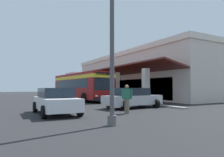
# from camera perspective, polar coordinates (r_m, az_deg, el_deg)

# --- Properties ---
(ground) EXTENTS (120.00, 120.00, 0.00)m
(ground) POSITION_cam_1_polar(r_m,az_deg,el_deg) (32.18, 1.89, -5.28)
(ground) COLOR #262628
(curb_strip) EXTENTS (33.25, 0.50, 0.12)m
(curb_strip) POSITION_cam_1_polar(r_m,az_deg,el_deg) (29.03, -5.77, -5.43)
(curb_strip) COLOR #9E998E
(curb_strip) RESTS_ON ground
(plaza_building) EXTENTS (28.01, 15.14, 6.68)m
(plaza_building) POSITION_cam_1_polar(r_m,az_deg,el_deg) (34.00, 9.34, 0.53)
(plaza_building) COLOR beige
(plaza_building) RESTS_ON ground
(transit_bus) EXTENTS (11.36, 3.36, 3.34)m
(transit_bus) POSITION_cam_1_polar(r_m,az_deg,el_deg) (24.42, -8.74, -1.73)
(transit_bus) COLOR maroon
(transit_bus) RESTS_ON ground
(parked_sedan_white) EXTENTS (4.43, 2.07, 1.47)m
(parked_sedan_white) POSITION_cam_1_polar(r_m,az_deg,el_deg) (12.09, -15.34, -5.95)
(parked_sedan_white) COLOR silver
(parked_sedan_white) RESTS_ON ground
(parked_sedan_silver) EXTENTS (2.76, 4.57, 1.47)m
(parked_sedan_silver) POSITION_cam_1_polar(r_m,az_deg,el_deg) (15.14, 5.62, -5.36)
(parked_sedan_silver) COLOR #B2B5BA
(parked_sedan_silver) RESTS_ON ground
(pedestrian) EXTENTS (0.59, 0.48, 1.65)m
(pedestrian) POSITION_cam_1_polar(r_m,az_deg,el_deg) (11.92, 4.14, -5.25)
(pedestrian) COLOR #726651
(pedestrian) RESTS_ON ground
(potted_palm) EXTENTS (2.13, 1.94, 2.94)m
(potted_palm) POSITION_cam_1_polar(r_m,az_deg,el_deg) (33.79, -7.41, -3.75)
(potted_palm) COLOR #4C4742
(potted_palm) RESTS_ON ground
(lot_light_pole) EXTENTS (0.60, 0.60, 7.41)m
(lot_light_pole) POSITION_cam_1_polar(r_m,az_deg,el_deg) (8.45, 0.01, 14.62)
(lot_light_pole) COLOR #59595B
(lot_light_pole) RESTS_ON ground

